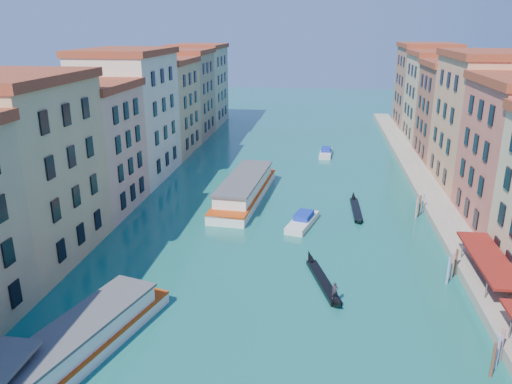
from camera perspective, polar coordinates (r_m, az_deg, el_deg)
left_bank_palazzos at (r=79.95m, az=-15.92°, el=7.17°), size 12.80×128.40×21.00m
right_bank_palazzos at (r=77.85m, az=25.89°, el=5.76°), size 12.80×128.40×21.00m
quay at (r=78.03m, az=19.37°, el=-0.46°), size 4.00×140.00×1.00m
mooring_poles_right at (r=45.11m, az=24.77°, el=-14.33°), size 1.44×54.24×3.20m
vaporetto_near at (r=42.55m, az=-19.49°, el=-15.78°), size 9.08×19.24×2.79m
vaporetto_far at (r=73.75m, az=-1.30°, el=0.39°), size 6.96×23.20×3.40m
gondola_fore at (r=50.87m, az=7.66°, el=-9.93°), size 4.20×11.33×2.31m
gondola_far at (r=70.51m, az=11.35°, el=-1.88°), size 1.28×11.65×1.65m
motorboat_mid at (r=64.51m, az=5.35°, el=-3.29°), size 4.22×7.84×1.55m
motorboat_far at (r=99.80m, az=7.99°, el=4.49°), size 2.68×7.16×1.46m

